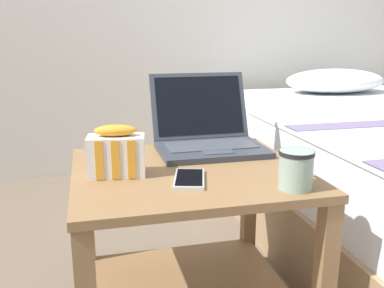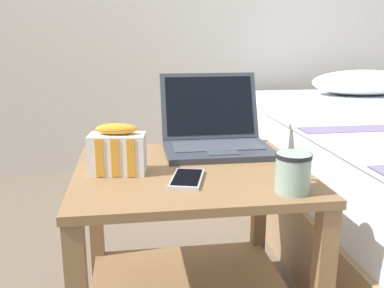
{
  "view_description": "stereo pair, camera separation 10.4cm",
  "coord_description": "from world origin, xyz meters",
  "px_view_note": "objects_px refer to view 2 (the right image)",
  "views": [
    {
      "loc": [
        -0.26,
        -1.09,
        0.87
      ],
      "look_at": [
        0.0,
        -0.04,
        0.59
      ],
      "focal_mm": 40.0,
      "sensor_mm": 36.0,
      "label": 1
    },
    {
      "loc": [
        -0.15,
        -1.11,
        0.87
      ],
      "look_at": [
        0.0,
        -0.04,
        0.59
      ],
      "focal_mm": 40.0,
      "sensor_mm": 36.0,
      "label": 2
    }
  ],
  "objects_px": {
    "snack_bag": "(117,151)",
    "cell_phone": "(187,179)",
    "laptop": "(215,135)",
    "mug_front_left": "(293,170)"
  },
  "relations": [
    {
      "from": "laptop",
      "to": "mug_front_left",
      "type": "relative_size",
      "value": 2.8
    },
    {
      "from": "laptop",
      "to": "cell_phone",
      "type": "xyz_separation_m",
      "value": [
        -0.13,
        -0.29,
        -0.04
      ]
    },
    {
      "from": "mug_front_left",
      "to": "cell_phone",
      "type": "distance_m",
      "value": 0.26
    },
    {
      "from": "laptop",
      "to": "snack_bag",
      "type": "height_order",
      "value": "laptop"
    },
    {
      "from": "mug_front_left",
      "to": "snack_bag",
      "type": "height_order",
      "value": "snack_bag"
    },
    {
      "from": "mug_front_left",
      "to": "cell_phone",
      "type": "height_order",
      "value": "mug_front_left"
    },
    {
      "from": "laptop",
      "to": "mug_front_left",
      "type": "xyz_separation_m",
      "value": [
        0.1,
        -0.41,
        0.01
      ]
    },
    {
      "from": "laptop",
      "to": "snack_bag",
      "type": "bearing_deg",
      "value": -145.84
    },
    {
      "from": "mug_front_left",
      "to": "cell_phone",
      "type": "xyz_separation_m",
      "value": [
        -0.23,
        0.11,
        -0.05
      ]
    },
    {
      "from": "snack_bag",
      "to": "cell_phone",
      "type": "bearing_deg",
      "value": -26.82
    }
  ]
}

